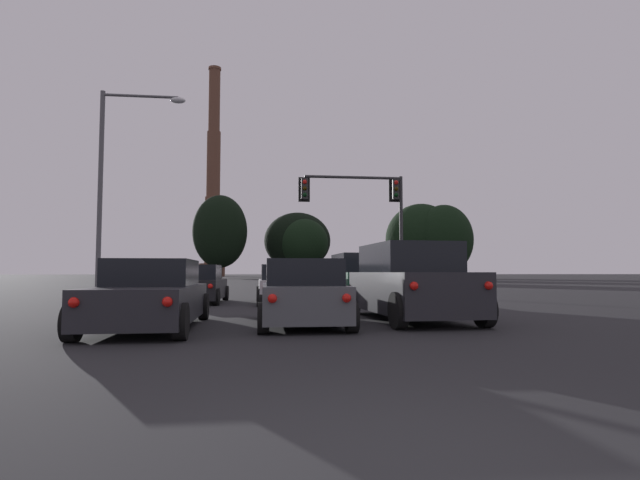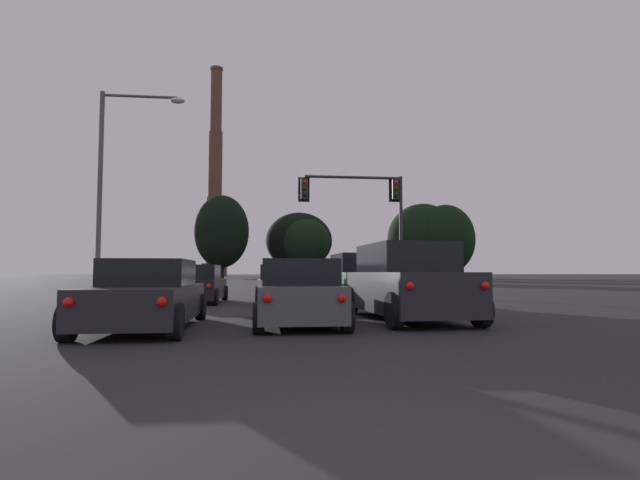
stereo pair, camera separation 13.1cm
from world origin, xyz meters
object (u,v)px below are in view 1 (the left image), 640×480
at_px(hatchback_center_lane_second, 302,295).
at_px(sedan_left_lane_second, 151,296).
at_px(smokestack, 213,193).
at_px(suv_right_lane_second, 409,283).
at_px(traffic_light_overhead_right, 368,204).
at_px(hatchback_left_lane_front, 199,285).
at_px(street_lamp, 114,171).
at_px(hatchback_center_lane_front, 283,286).
at_px(suv_right_lane_front, 361,279).

relative_size(hatchback_center_lane_second, sedan_left_lane_second, 0.87).
height_order(sedan_left_lane_second, smokestack, smokestack).
height_order(suv_right_lane_second, sedan_left_lane_second, suv_right_lane_second).
bearing_deg(traffic_light_overhead_right, sedan_left_lane_second, -118.67).
xyz_separation_m(hatchback_center_lane_second, hatchback_left_lane_front, (-3.24, 8.34, 0.00)).
xyz_separation_m(sedan_left_lane_second, street_lamp, (-3.98, 11.14, 4.81)).
distance_m(hatchback_left_lane_front, smokestack, 131.01).
height_order(hatchback_left_lane_front, smokestack, smokestack).
bearing_deg(smokestack, traffic_light_overhead_right, -81.02).
distance_m(suv_right_lane_second, hatchback_center_lane_front, 7.18).
distance_m(suv_right_lane_second, traffic_light_overhead_right, 13.36).
bearing_deg(traffic_light_overhead_right, street_lamp, -166.61).
distance_m(hatchback_left_lane_front, hatchback_center_lane_front, 3.24).
height_order(suv_right_lane_front, hatchback_center_lane_front, suv_right_lane_front).
bearing_deg(hatchback_left_lane_front, smokestack, 96.96).
distance_m(hatchback_center_lane_second, suv_right_lane_front, 8.22).
relative_size(sedan_left_lane_second, traffic_light_overhead_right, 0.78).
height_order(hatchback_center_lane_second, hatchback_left_lane_front, same).
xyz_separation_m(suv_right_lane_front, smokestack, (-17.87, 128.96, 23.41)).
relative_size(hatchback_center_lane_front, smokestack, 0.07).
relative_size(hatchback_center_lane_second, hatchback_left_lane_front, 0.99).
xyz_separation_m(suv_right_lane_front, hatchback_left_lane_front, (-6.11, 0.64, -0.23)).
distance_m(hatchback_center_lane_second, traffic_light_overhead_right, 14.86).
xyz_separation_m(suv_right_lane_front, traffic_light_overhead_right, (1.58, 5.91, 3.74)).
height_order(hatchback_center_lane_second, traffic_light_overhead_right, traffic_light_overhead_right).
distance_m(suv_right_lane_front, hatchback_left_lane_front, 6.15).
height_order(hatchback_center_lane_front, street_lamp, street_lamp).
relative_size(suv_right_lane_front, hatchback_center_lane_front, 1.20).
relative_size(street_lamp, smokestack, 0.14).
distance_m(suv_right_lane_front, hatchback_center_lane_front, 2.99).
relative_size(suv_right_lane_second, hatchback_left_lane_front, 1.20).
xyz_separation_m(hatchback_center_lane_front, smokestack, (-14.89, 129.15, 23.64)).
bearing_deg(suv_right_lane_second, smokestack, 94.64).
distance_m(street_lamp, smokestack, 127.45).
height_order(traffic_light_overhead_right, street_lamp, street_lamp).
distance_m(suv_right_lane_front, sedan_left_lane_second, 10.01).
bearing_deg(sedan_left_lane_second, hatchback_center_lane_front, 67.97).
xyz_separation_m(hatchback_center_lane_second, suv_right_lane_front, (2.87, 7.70, 0.23)).
distance_m(hatchback_center_lane_front, street_lamp, 9.16).
distance_m(hatchback_center_lane_front, traffic_light_overhead_right, 8.59).
height_order(hatchback_left_lane_front, street_lamp, street_lamp).
bearing_deg(street_lamp, hatchback_center_lane_front, -25.42).
relative_size(suv_right_lane_second, sedan_left_lane_second, 1.06).
height_order(hatchback_center_lane_second, suv_right_lane_second, suv_right_lane_second).
relative_size(suv_right_lane_second, hatchback_center_lane_front, 1.21).
relative_size(sedan_left_lane_second, smokestack, 0.08).
height_order(suv_right_lane_second, suv_right_lane_front, same).
distance_m(hatchback_left_lane_front, street_lamp, 6.69).
relative_size(hatchback_left_lane_front, sedan_left_lane_second, 0.88).
bearing_deg(sedan_left_lane_second, smokestack, 94.27).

